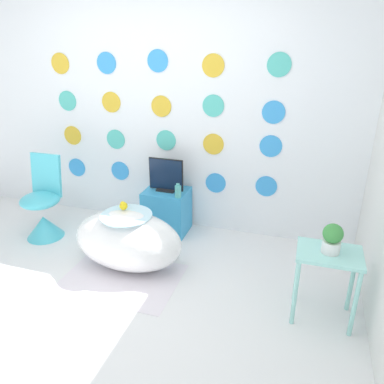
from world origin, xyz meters
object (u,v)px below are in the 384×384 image
(vase, at_px, (178,191))
(chair, at_px, (43,212))
(tv, at_px, (166,176))
(potted_plant_left, at_px, (332,238))
(bathtub, at_px, (128,240))

(vase, bearing_deg, chair, -165.23)
(chair, xyz_separation_m, tv, (1.18, 0.49, 0.35))
(potted_plant_left, bearing_deg, vase, 151.02)
(vase, xyz_separation_m, potted_plant_left, (1.40, -0.78, 0.13))
(bathtub, relative_size, vase, 6.87)
(chair, bearing_deg, bathtub, -13.12)
(chair, distance_m, tv, 1.32)
(potted_plant_left, bearing_deg, bathtub, 174.35)
(chair, relative_size, vase, 5.89)
(chair, distance_m, vase, 1.42)
(potted_plant_left, bearing_deg, tv, 149.99)
(chair, bearing_deg, tv, 22.71)
(tv, bearing_deg, chair, -157.29)
(bathtub, height_order, vase, vase)
(bathtub, xyz_separation_m, chair, (-1.09, 0.26, -0.00))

